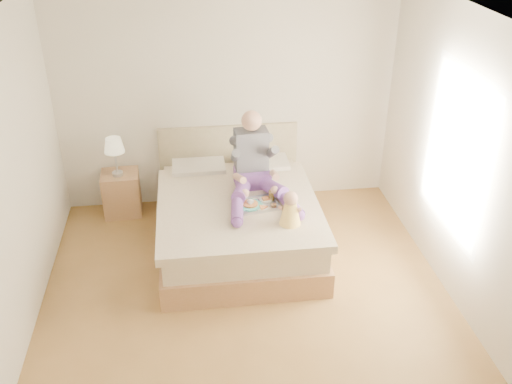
{
  "coord_description": "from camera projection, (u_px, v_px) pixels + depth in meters",
  "views": [
    {
      "loc": [
        -0.47,
        -4.3,
        3.66
      ],
      "look_at": [
        0.19,
        0.89,
        0.73
      ],
      "focal_mm": 40.0,
      "sensor_mm": 36.0,
      "label": 1
    }
  ],
  "objects": [
    {
      "name": "room",
      "position": [
        256.0,
        163.0,
        4.84
      ],
      "size": [
        4.02,
        4.22,
        2.71
      ],
      "color": "brown",
      "rests_on": "ground"
    },
    {
      "name": "tray",
      "position": [
        258.0,
        203.0,
        5.98
      ],
      "size": [
        0.47,
        0.4,
        0.12
      ],
      "rotation": [
        0.0,
        0.0,
        0.2
      ],
      "color": "silver",
      "rests_on": "bed"
    },
    {
      "name": "lamp",
      "position": [
        114.0,
        147.0,
        6.57
      ],
      "size": [
        0.23,
        0.23,
        0.47
      ],
      "color": "silver",
      "rests_on": "nightstand"
    },
    {
      "name": "baby",
      "position": [
        290.0,
        210.0,
        5.62
      ],
      "size": [
        0.25,
        0.32,
        0.36
      ],
      "rotation": [
        0.0,
        0.0,
        -0.31
      ],
      "color": "#FFCC50",
      "rests_on": "bed"
    },
    {
      "name": "nightstand",
      "position": [
        122.0,
        193.0,
        6.91
      ],
      "size": [
        0.46,
        0.41,
        0.54
      ],
      "rotation": [
        0.0,
        0.0,
        0.04
      ],
      "color": "olive",
      "rests_on": "ground"
    },
    {
      "name": "adult",
      "position": [
        255.0,
        169.0,
        6.15
      ],
      "size": [
        0.76,
        1.09,
        0.89
      ],
      "rotation": [
        0.0,
        0.0,
        0.07
      ],
      "color": "#5A337F",
      "rests_on": "bed"
    },
    {
      "name": "bed",
      "position": [
        237.0,
        217.0,
        6.35
      ],
      "size": [
        1.7,
        2.18,
        1.0
      ],
      "color": "olive",
      "rests_on": "ground"
    }
  ]
}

